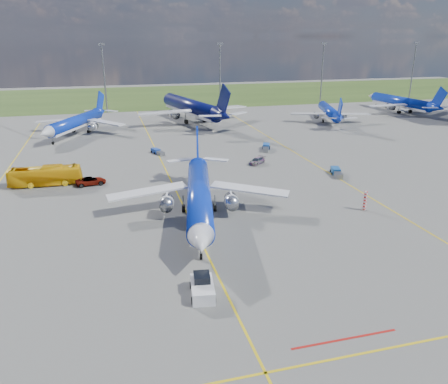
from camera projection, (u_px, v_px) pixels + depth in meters
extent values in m
plane|color=#5B5B58|center=(208.00, 255.00, 52.11)|extent=(400.00, 400.00, 0.00)
cube|color=#2D4719|center=(130.00, 97.00, 188.56)|extent=(400.00, 80.00, 0.01)
cube|color=gold|center=(171.00, 180.00, 79.40)|extent=(0.25, 160.00, 0.02)
cube|color=gold|center=(265.00, 373.00, 33.92)|extent=(60.00, 0.25, 0.02)
cube|color=gold|center=(3.00, 177.00, 81.19)|extent=(0.25, 120.00, 0.02)
cube|color=gold|center=(300.00, 156.00, 95.81)|extent=(0.25, 120.00, 0.02)
cube|color=#A5140F|center=(345.00, 339.00, 37.69)|extent=(10.00, 0.25, 0.02)
cylinder|color=slate|center=(105.00, 80.00, 146.04)|extent=(0.50, 0.50, 22.00)
cube|color=slate|center=(101.00, 44.00, 142.24)|extent=(2.20, 0.50, 0.80)
cylinder|color=slate|center=(220.00, 77.00, 155.78)|extent=(0.50, 0.50, 22.00)
cube|color=slate|center=(220.00, 44.00, 151.98)|extent=(2.20, 0.50, 0.80)
cylinder|color=slate|center=(322.00, 75.00, 165.53)|extent=(0.50, 0.50, 22.00)
cube|color=slate|center=(324.00, 43.00, 161.73)|extent=(2.20, 0.50, 0.80)
cylinder|color=slate|center=(413.00, 72.00, 175.27)|extent=(0.50, 0.50, 22.00)
cube|color=slate|center=(417.00, 43.00, 171.47)|extent=(2.20, 0.50, 0.80)
cylinder|color=red|center=(365.00, 201.00, 65.22)|extent=(0.50, 0.50, 3.00)
cube|color=silver|center=(202.00, 289.00, 43.91)|extent=(2.80, 4.54, 1.33)
cube|color=black|center=(202.00, 278.00, 44.17)|extent=(1.86, 2.04, 0.92)
cube|color=slate|center=(200.00, 277.00, 46.42)|extent=(0.58, 2.46, 0.20)
imported|color=yellow|center=(45.00, 176.00, 76.19)|extent=(12.34, 3.12, 3.42)
imported|color=#999999|center=(78.00, 177.00, 78.95)|extent=(2.53, 3.92, 1.24)
imported|color=#999999|center=(91.00, 181.00, 76.67)|extent=(5.54, 3.32, 1.44)
imported|color=#999999|center=(257.00, 161.00, 89.28)|extent=(4.58, 4.26, 1.29)
cube|color=#17498B|center=(335.00, 171.00, 83.04)|extent=(2.25, 3.07, 1.16)
cube|color=slate|center=(338.00, 175.00, 80.49)|extent=(1.86, 2.40, 0.95)
cube|color=#1A3C9D|center=(156.00, 151.00, 97.70)|extent=(2.03, 2.68, 1.01)
cube|color=slate|center=(161.00, 153.00, 95.90)|extent=(1.67, 2.10, 0.82)
cube|color=#1B4EA3|center=(266.00, 146.00, 101.41)|extent=(2.44, 3.11, 1.16)
cube|color=slate|center=(266.00, 150.00, 98.89)|extent=(2.00, 2.44, 0.95)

